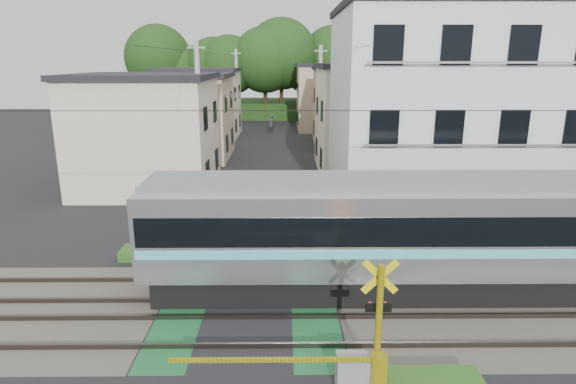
{
  "coord_description": "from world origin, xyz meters",
  "views": [
    {
      "loc": [
        1.03,
        -12.51,
        6.97
      ],
      "look_at": [
        1.19,
        5.0,
        2.17
      ],
      "focal_mm": 30.0,
      "sensor_mm": 36.0,
      "label": 1
    }
  ],
  "objects_px": {
    "crossing_signal_far": "(183,241)",
    "pedestrian": "(271,124)",
    "apartment_block": "(447,113)",
    "crossing_signal_near": "(357,366)"
  },
  "relations": [
    {
      "from": "crossing_signal_far",
      "to": "pedestrian",
      "type": "distance_m",
      "value": 31.42
    },
    {
      "from": "apartment_block",
      "to": "pedestrian",
      "type": "bearing_deg",
      "value": 108.9
    },
    {
      "from": "pedestrian",
      "to": "crossing_signal_far",
      "type": "bearing_deg",
      "value": 63.67
    },
    {
      "from": "apartment_block",
      "to": "crossing_signal_far",
      "type": "bearing_deg",
      "value": -152.22
    },
    {
      "from": "crossing_signal_near",
      "to": "crossing_signal_far",
      "type": "xyz_separation_m",
      "value": [
        -5.17,
        7.31,
        0.0
      ]
    },
    {
      "from": "crossing_signal_far",
      "to": "apartment_block",
      "type": "bearing_deg",
      "value": 27.78
    },
    {
      "from": "crossing_signal_near",
      "to": "crossing_signal_far",
      "type": "distance_m",
      "value": 8.95
    },
    {
      "from": "pedestrian",
      "to": "crossing_signal_near",
      "type": "bearing_deg",
      "value": 72.14
    },
    {
      "from": "crossing_signal_far",
      "to": "pedestrian",
      "type": "bearing_deg",
      "value": 85.7
    },
    {
      "from": "crossing_signal_far",
      "to": "apartment_block",
      "type": "height_order",
      "value": "apartment_block"
    }
  ]
}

